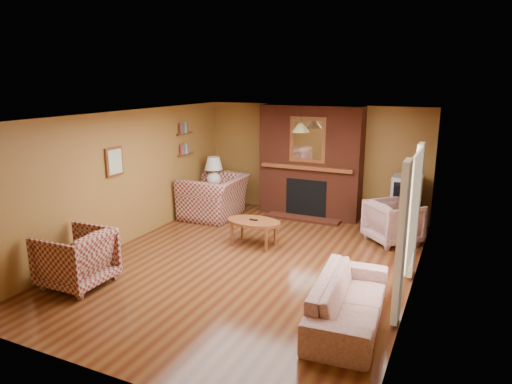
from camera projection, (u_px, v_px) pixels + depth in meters
The scene contains 20 objects.
floor at pixel (251, 263), 7.49m from camera, with size 6.50×6.50×0.00m, color #451D0E.
ceiling at pixel (250, 115), 6.91m from camera, with size 6.50×6.50×0.00m, color silver.
wall_back at pixel (314, 160), 10.06m from camera, with size 6.50×6.50×0.00m, color olive.
wall_front at pixel (103, 267), 4.34m from camera, with size 6.50×6.50×0.00m, color olive.
wall_left at pixel (126, 178), 8.22m from camera, with size 6.50×6.50×0.00m, color olive.
wall_right at pixel (417, 211), 6.18m from camera, with size 6.50×6.50×0.00m, color olive.
fireplace at pixel (310, 163), 9.83m from camera, with size 2.20×0.82×2.40m.
window_right at pixel (411, 220), 6.04m from camera, with size 0.10×1.85×2.00m.
bookshelf at pixel (186, 140), 9.76m from camera, with size 0.09×0.55×0.71m.
botanical_print at pixel (114, 162), 7.86m from camera, with size 0.05×0.40×0.50m.
pendant_light at pixel (301, 127), 9.03m from camera, with size 0.36×0.36×0.48m.
plaid_loveseat at pixel (214, 196), 9.92m from camera, with size 1.38×1.21×0.90m, color maroon.
plaid_armchair at pixel (76, 258), 6.61m from camera, with size 0.89×0.92×0.83m, color maroon.
floral_sofa at pixel (349, 300), 5.63m from camera, with size 1.97×0.77×0.58m, color #B8AF8F.
floral_armchair at pixel (393, 222), 8.35m from camera, with size 0.83×0.85×0.78m, color #B8AF8F.
coffee_table at pixel (254, 223), 8.19m from camera, with size 1.01×0.62×0.49m.
side_table at pixel (214, 198), 10.44m from camera, with size 0.42×0.42×0.57m, color brown.
table_lamp at pixel (214, 170), 10.28m from camera, with size 0.41×0.41×0.67m.
tv_stand at pixel (405, 216), 9.04m from camera, with size 0.53×0.49×0.58m, color black.
crt_tv at pixel (407, 189), 8.91m from camera, with size 0.58×0.58×0.52m.
Camera 1 is at (3.02, -6.30, 2.95)m, focal length 32.00 mm.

